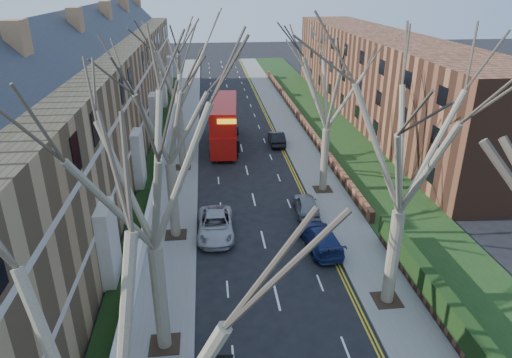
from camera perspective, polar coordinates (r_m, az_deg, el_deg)
name	(u,v)px	position (r m, az deg, el deg)	size (l,w,h in m)	color
pavement_left	(184,131)	(52.06, -8.99, 5.89)	(3.00, 102.00, 0.12)	slate
pavement_right	(289,128)	(52.81, 4.19, 6.37)	(3.00, 102.00, 0.12)	slate
terrace_left	(91,103)	(44.06, -19.92, 8.95)	(9.70, 78.00, 13.60)	#96754C
flats_right	(378,76)	(58.46, 15.02, 12.30)	(13.97, 54.00, 10.00)	brown
front_wall_left	(163,152)	(44.44, -11.53, 3.37)	(0.30, 78.00, 1.00)	white
grass_verge_right	(328,126)	(53.76, 8.95, 6.56)	(6.00, 102.00, 0.06)	black
tree_left_mid	(145,153)	(17.84, -13.70, 3.14)	(10.50, 10.50, 14.71)	#6A614B
tree_left_far	(165,99)	(27.47, -11.29, 9.75)	(10.15, 10.15, 14.22)	#6A614B
tree_left_dist	(176,61)	(39.16, -10.02, 14.34)	(10.50, 10.50, 14.71)	#6A614B
tree_right_mid	(411,128)	(21.53, 18.80, 6.03)	(10.50, 10.50, 14.71)	#6A614B
tree_right_far	(330,76)	(34.42, 9.22, 12.63)	(10.15, 10.15, 14.22)	#6A614B
double_decker_bus	(225,125)	(46.52, -3.95, 6.78)	(3.31, 10.91, 4.51)	red
car_left_far	(216,225)	(30.49, -5.06, -5.76)	(2.34, 5.07, 1.41)	#A9A8AD
car_right_near	(320,238)	(29.27, 8.03, -7.27)	(1.96, 4.82, 1.40)	navy
car_right_mid	(306,205)	(33.27, 6.32, -3.24)	(1.58, 3.94, 1.34)	gray
car_right_far	(277,138)	(47.24, 2.59, 5.12)	(1.44, 4.14, 1.36)	black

